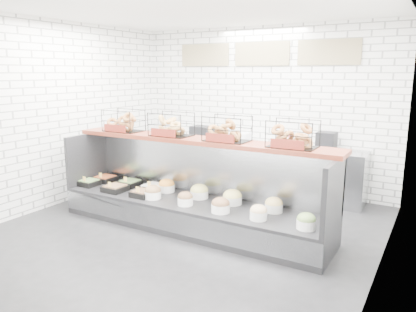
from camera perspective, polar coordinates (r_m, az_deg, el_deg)
The scene contains 5 objects.
ground at distance 5.66m, azimuth -4.16°, elevation -10.94°, with size 5.50×5.50×0.00m, color black.
room_shell at distance 5.73m, azimuth -1.01°, elevation 10.53°, with size 5.02×5.51×3.01m.
display_case at distance 5.81m, azimuth -2.34°, elevation -6.82°, with size 4.00×0.90×1.20m.
bagel_shelf at distance 5.71m, azimuth -1.42°, elevation 3.66°, with size 4.10×0.50×0.40m.
prep_counter at distance 7.55m, azimuth 6.28°, elevation -1.41°, with size 4.00×0.60×1.20m.
Camera 1 is at (2.98, -4.29, 2.18)m, focal length 35.00 mm.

